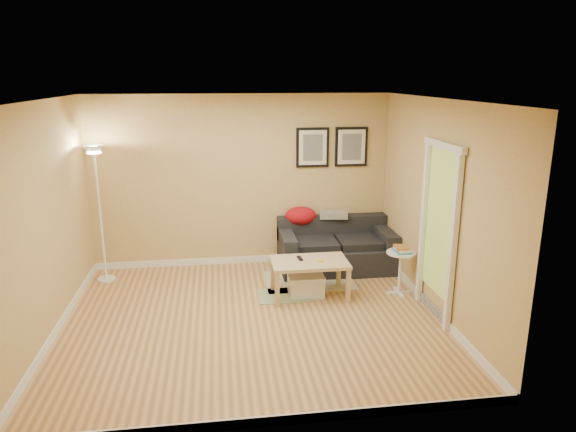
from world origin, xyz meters
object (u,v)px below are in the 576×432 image
object	(u,v)px
storage_bin	(306,285)
book_stack	(402,249)
coffee_table	(309,278)
floor_lamp	(101,218)
sofa	(336,245)
side_table	(400,273)

from	to	relation	value
storage_bin	book_stack	world-z (taller)	book_stack
coffee_table	book_stack	size ratio (longest dim) A/B	4.01
floor_lamp	storage_bin	bearing A→B (deg)	-18.35
coffee_table	book_stack	world-z (taller)	book_stack
book_stack	coffee_table	bearing A→B (deg)	-173.63
sofa	book_stack	size ratio (longest dim) A/B	6.81
coffee_table	book_stack	bearing A→B (deg)	-8.45
book_stack	storage_bin	bearing A→B (deg)	-175.07
coffee_table	side_table	xyz separation A→B (m)	(1.22, -0.07, 0.04)
sofa	storage_bin	world-z (taller)	sofa
coffee_table	floor_lamp	bearing A→B (deg)	156.22
coffee_table	side_table	size ratio (longest dim) A/B	1.70
sofa	book_stack	xyz separation A→B (m)	(0.65, -1.01, 0.25)
side_table	coffee_table	bearing A→B (deg)	176.53
storage_bin	book_stack	bearing A→B (deg)	-4.85
storage_bin	side_table	size ratio (longest dim) A/B	0.81
coffee_table	floor_lamp	xyz separation A→B (m)	(-2.80, 0.95, 0.67)
sofa	storage_bin	xyz separation A→B (m)	(-0.62, -0.90, -0.23)
side_table	book_stack	distance (m)	0.33
sofa	side_table	size ratio (longest dim) A/B	2.88
sofa	coffee_table	size ratio (longest dim) A/B	1.70
sofa	storage_bin	bearing A→B (deg)	-124.42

